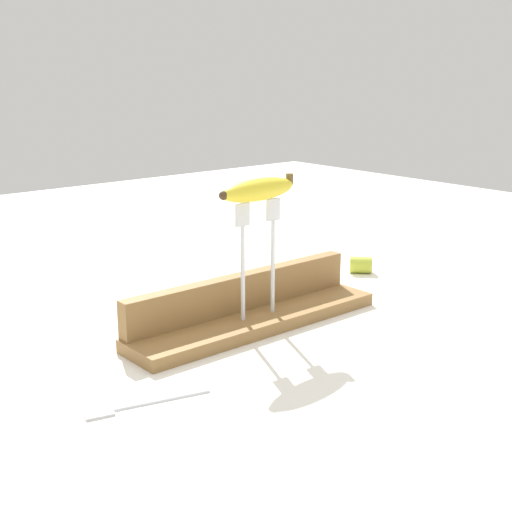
{
  "coord_description": "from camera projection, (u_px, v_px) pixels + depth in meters",
  "views": [
    {
      "loc": [
        -0.71,
        -0.84,
        0.42
      ],
      "look_at": [
        0.0,
        0.0,
        0.12
      ],
      "focal_mm": 49.91,
      "sensor_mm": 36.0,
      "label": 1
    }
  ],
  "objects": [
    {
      "name": "board_backstop",
      "position": [
        241.0,
        292.0,
        1.19
      ],
      "size": [
        0.46,
        0.03,
        0.06
      ],
      "primitive_type": "cube",
      "color": "olive",
      "rests_on": "wooden_board"
    },
    {
      "name": "banana_chunk_near",
      "position": [
        361.0,
        265.0,
        1.48
      ],
      "size": [
        0.06,
        0.06,
        0.03
      ],
      "color": "#B2C138",
      "rests_on": "ground"
    },
    {
      "name": "banana_chunk_far",
      "position": [
        319.0,
        278.0,
        1.38
      ],
      "size": [
        0.06,
        0.06,
        0.04
      ],
      "color": "yellow",
      "rests_on": "ground"
    },
    {
      "name": "fork_fallen_near",
      "position": [
        130.0,
        405.0,
        0.9
      ],
      "size": [
        0.16,
        0.06,
        0.01
      ],
      "color": "silver",
      "rests_on": "ground"
    },
    {
      "name": "wooden_board",
      "position": [
        256.0,
        321.0,
        1.17
      ],
      "size": [
        0.46,
        0.1,
        0.02
      ],
      "primitive_type": "cube",
      "color": "olive",
      "rests_on": "ground"
    },
    {
      "name": "fork_stand_center",
      "position": [
        258.0,
        248.0,
        1.14
      ],
      "size": [
        0.09,
        0.01,
        0.19
      ],
      "color": "silver",
      "rests_on": "wooden_board"
    },
    {
      "name": "banana_raised_center",
      "position": [
        258.0,
        190.0,
        1.11
      ],
      "size": [
        0.16,
        0.06,
        0.04
      ],
      "color": "yellow",
      "rests_on": "fork_stand_center"
    },
    {
      "name": "ground_plane",
      "position": [
        256.0,
        327.0,
        1.18
      ],
      "size": [
        3.0,
        3.0,
        0.0
      ],
      "primitive_type": "plane",
      "color": "white"
    }
  ]
}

